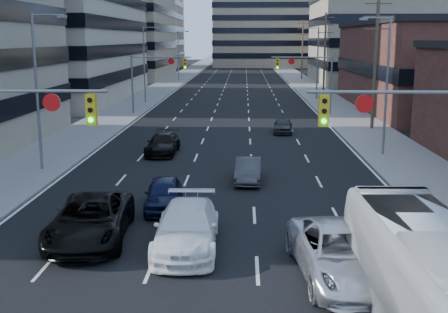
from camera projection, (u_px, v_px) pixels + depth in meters
road_surface at (239, 70)px, 140.10m from camera, size 18.00×300.00×0.02m
sidewalk_left at (193, 69)px, 140.49m from camera, size 5.00×300.00×0.15m
sidewalk_right at (285, 69)px, 139.69m from camera, size 5.00×300.00×0.15m
office_left_far at (115, 37)px, 109.96m from camera, size 20.00×30.00×16.00m
office_right_far at (382, 42)px, 96.72m from camera, size 22.00×28.00×14.00m
bg_block_left at (134, 29)px, 148.80m from camera, size 24.00×24.00×20.00m
bg_block_right at (369, 45)px, 137.75m from camera, size 22.00×22.00×12.00m
signal_near_left at (0, 132)px, 20.17m from camera, size 6.59×0.33×6.00m
signal_near_right at (419, 134)px, 19.64m from camera, size 6.59×0.33×6.00m
signal_far_left at (155, 72)px, 56.36m from camera, size 6.09×0.33×6.00m
signal_far_right at (308, 73)px, 55.82m from camera, size 6.09×0.33×6.00m
utility_pole_block at (375, 61)px, 46.56m from camera, size 2.20×0.28×11.00m
utility_pole_midblock at (325, 52)px, 75.90m from camera, size 2.20×0.28×11.00m
utility_pole_distant at (302, 49)px, 105.24m from camera, size 2.20×0.28×11.00m
streetlight_left_near at (39, 85)px, 31.86m from camera, size 2.03×0.22×9.00m
streetlight_left_mid at (146, 61)px, 66.08m from camera, size 2.03×0.22×9.00m
streetlight_left_far at (179, 53)px, 100.31m from camera, size 2.03×0.22×9.00m
streetlight_right_near at (385, 79)px, 36.02m from camera, size 2.03×0.22×9.00m
streetlight_right_far at (316, 59)px, 70.25m from camera, size 2.03×0.22×9.00m
black_pickup at (90, 219)px, 21.46m from camera, size 3.23×6.23×1.68m
white_van at (187, 228)px, 20.61m from camera, size 2.37×5.62×1.62m
silver_suv at (343, 253)px, 18.02m from camera, size 3.39×6.36×1.70m
transit_bus at (443, 296)px, 13.49m from camera, size 2.91×11.22×3.11m
sedan_blue at (164, 194)px, 25.48m from camera, size 2.04×4.27×1.41m
sedan_grey_center at (248, 170)px, 30.30m from camera, size 1.50×3.95×1.29m
sedan_black_far at (163, 144)px, 37.65m from camera, size 2.02×4.80×1.38m
sedan_grey_right at (283, 125)px, 46.11m from camera, size 1.77×3.83×1.27m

